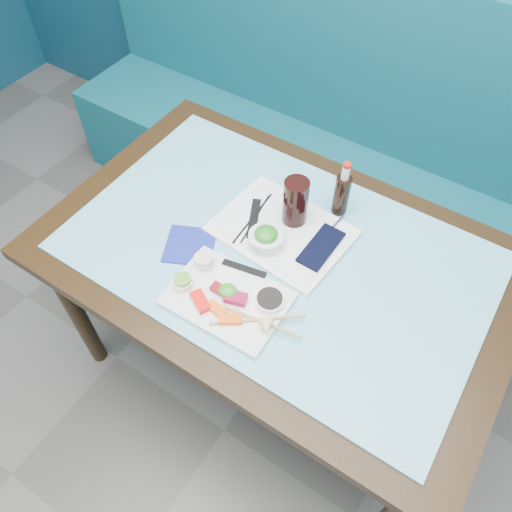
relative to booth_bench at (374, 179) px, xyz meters
The scene contains 34 objects.
booth_bench is the anchor object (origin of this frame).
dining_table 0.89m from the booth_bench, 90.00° to the right, with size 1.40×0.90×0.75m.
glass_top 0.92m from the booth_bench, 90.00° to the right, with size 1.22×0.76×0.01m, color #65B2CA.
sashimi_plate 1.13m from the booth_bench, 91.18° to the right, with size 0.32×0.23×0.02m, color silver.
salmon_left 1.19m from the booth_bench, 93.68° to the right, with size 0.07×0.03×0.02m, color red.
salmon_mid 1.19m from the booth_bench, 91.13° to the right, with size 0.06×0.03×0.01m, color #FF620A.
salmon_right 1.19m from the booth_bench, 88.57° to the right, with size 0.06×0.03×0.01m, color #FF5B0A.
tuna_left 1.14m from the booth_bench, 92.81° to the right, with size 0.05×0.03×0.02m, color maroon.
tuna_right 1.14m from the booth_bench, 89.84° to the right, with size 0.06×0.04×0.02m, color maroon.
seaweed_garnish 1.13m from the booth_bench, 91.47° to the right, with size 0.05×0.05×0.03m, color #318B20.
ramekin_wasabi 1.18m from the booth_bench, 97.62° to the right, with size 0.06×0.06×0.02m, color white.
wasabi_fill 1.19m from the booth_bench, 97.62° to the right, with size 0.05×0.05×0.01m, color #5D9A31.
ramekin_ginger 1.10m from the booth_bench, 98.01° to the right, with size 0.06×0.06×0.02m, color silver.
ginger_fill 1.11m from the booth_bench, 98.01° to the right, with size 0.05×0.05×0.01m, color beige.
soy_dish 1.10m from the booth_bench, 85.32° to the right, with size 0.08×0.08×0.02m, color white.
soy_fill 1.10m from the booth_bench, 85.32° to the right, with size 0.07×0.07×0.01m, color black.
lemon_wedge 1.18m from the booth_bench, 83.59° to the right, with size 0.05×0.05×0.04m, color #FEE378.
chopstick_sleeve 1.04m from the booth_bench, 92.21° to the right, with size 0.13×0.02×0.00m, color black.
wooden_chopstick_a 1.16m from the booth_bench, 85.34° to the right, with size 0.01×0.01×0.26m, color tan.
wooden_chopstick_b 1.16m from the booth_bench, 84.81° to the right, with size 0.01×0.01×0.23m, color tan.
serving_tray 0.87m from the booth_bench, 91.84° to the right, with size 0.39×0.29×0.01m, color white.
paper_placemat 0.87m from the booth_bench, 91.84° to the right, with size 0.36×0.26×0.00m, color white.
seaweed_bowl 0.95m from the booth_bench, 92.35° to the right, with size 0.10×0.10×0.04m, color silver.
seaweed_salad 0.96m from the booth_bench, 92.35° to the right, with size 0.07×0.07×0.03m, color #247A1C.
cola_glass 0.86m from the booth_bench, 91.19° to the right, with size 0.08×0.08×0.16m, color black.
navy_pouch 0.88m from the booth_bench, 81.90° to the right, with size 0.07×0.17×0.01m, color black.
fork 0.79m from the booth_bench, 81.15° to the right, with size 0.01×0.01×0.08m, color white.
black_chopstick_a 0.89m from the booth_bench, 98.99° to the right, with size 0.01×0.01×0.23m, color black.
black_chopstick_b 0.89m from the booth_bench, 98.41° to the right, with size 0.01×0.01×0.21m, color black.
tray_sleeve 0.89m from the booth_bench, 98.70° to the right, with size 0.03×0.16×0.00m, color black.
cola_bottle_body 0.75m from the booth_bench, 82.50° to the right, with size 0.05×0.05×0.14m, color black.
cola_bottle_neck 0.81m from the booth_bench, 82.50° to the right, with size 0.02×0.02×0.05m, color white.
cola_bottle_cap 0.83m from the booth_bench, 82.50° to the right, with size 0.02×0.02×0.01m, color red.
blue_napkin 1.07m from the booth_bench, 103.23° to the right, with size 0.14×0.14×0.01m, color navy.
Camera 1 is at (0.45, 0.65, 1.93)m, focal length 35.00 mm.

